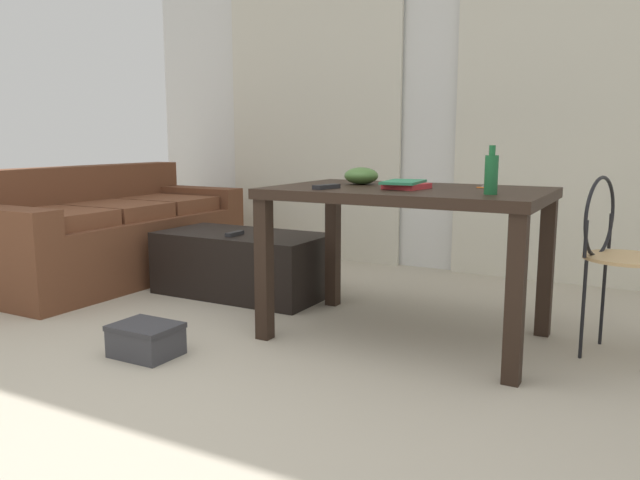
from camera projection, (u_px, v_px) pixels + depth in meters
name	position (u px, v px, depth m)	size (l,w,h in m)	color
ground_plane	(304.00, 333.00, 3.18)	(7.25, 7.25, 0.00)	#B2A893
wall_back	(433.00, 97.00, 4.62)	(5.14, 0.10, 2.57)	silver
curtains	(428.00, 123.00, 4.58)	(3.51, 0.03, 2.18)	beige
couch	(109.00, 235.00, 4.40)	(0.90, 1.92, 0.78)	brown
coffee_table	(243.00, 264.00, 3.94)	(1.07, 0.55, 0.39)	black
craft_table	(408.00, 209.00, 3.02)	(1.30, 0.82, 0.75)	black
wire_chair	(614.00, 244.00, 2.78)	(0.37, 0.40, 0.82)	tan
bottle_near	(491.00, 174.00, 2.64)	(0.06, 0.06, 0.21)	#195B2D
bowl	(361.00, 176.00, 3.23)	(0.18, 0.18, 0.09)	#477033
book_stack	(405.00, 184.00, 2.95)	(0.21, 0.29, 0.04)	red
tv_remote_on_table	(326.00, 187.00, 2.94)	(0.05, 0.15, 0.02)	#232326
scissors	(483.00, 187.00, 3.01)	(0.05, 0.12, 0.00)	#9EA0A5
tv_remote_primary	(235.00, 234.00, 3.81)	(0.04, 0.15, 0.02)	#232326
shoebox	(146.00, 340.00, 2.83)	(0.29, 0.23, 0.15)	#38383D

